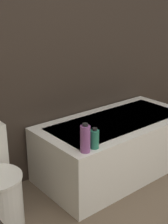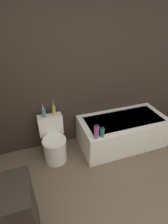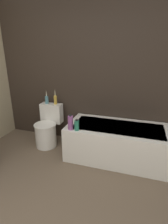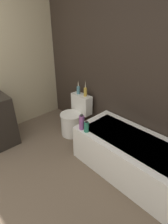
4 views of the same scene
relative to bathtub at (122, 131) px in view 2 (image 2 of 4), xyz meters
The scene contains 8 objects.
wall_back_tiled 1.33m from the bathtub, 149.13° to the left, with size 6.40×0.06×2.60m.
bathtub is the anchor object (origin of this frame).
toilet 1.25m from the bathtub, behind, with size 0.40×0.55×0.72m.
vanity_counter 2.22m from the bathtub, 151.05° to the right, with size 0.61×0.46×0.86m.
vase_gold 1.46m from the bathtub, 169.63° to the left, with size 0.06×0.06×0.25m.
vase_silver 1.31m from the bathtub, 167.51° to the left, with size 0.06×0.06×0.28m.
shampoo_bottle_tall 0.81m from the bathtub, 154.43° to the right, with size 0.08×0.08×0.23m.
shampoo_bottle_short 0.72m from the bathtub, 150.95° to the right, with size 0.07×0.07×0.17m.
Camera 2 is at (-0.77, -0.33, 2.25)m, focal length 28.00 mm.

